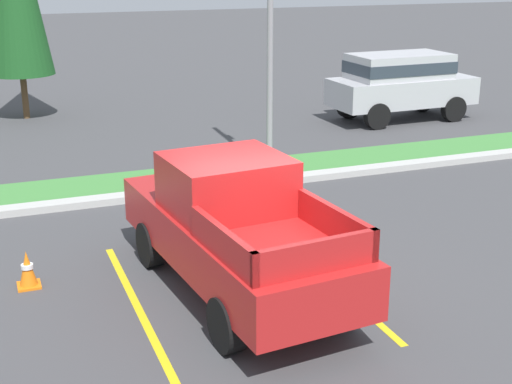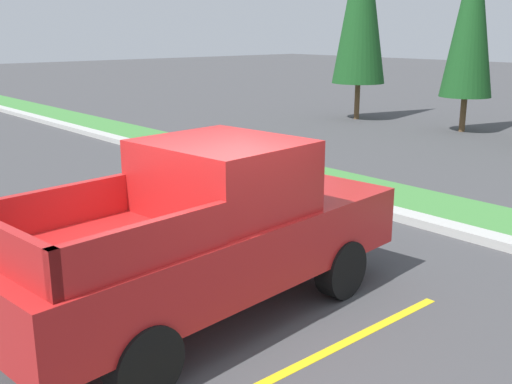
{
  "view_description": "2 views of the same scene",
  "coord_description": "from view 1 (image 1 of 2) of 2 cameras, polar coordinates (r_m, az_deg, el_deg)",
  "views": [
    {
      "loc": [
        -3.88,
        -9.63,
        4.98
      ],
      "look_at": [
        0.07,
        0.62,
        1.39
      ],
      "focal_mm": 50.71,
      "sensor_mm": 36.0,
      "label": 1
    },
    {
      "loc": [
        4.94,
        -3.93,
        3.33
      ],
      "look_at": [
        -0.89,
        1.18,
        1.26
      ],
      "focal_mm": 42.57,
      "sensor_mm": 36.0,
      "label": 2
    }
  ],
  "objects": [
    {
      "name": "parking_line_near",
      "position": [
        11.02,
        -9.3,
        -8.97
      ],
      "size": [
        0.12,
        4.8,
        0.01
      ],
      "primitive_type": "cube",
      "color": "yellow",
      "rests_on": "ground"
    },
    {
      "name": "ground_plane",
      "position": [
        11.51,
        0.77,
        -7.51
      ],
      "size": [
        120.0,
        120.0,
        0.0
      ],
      "primitive_type": "plane",
      "color": "#424244"
    },
    {
      "name": "parking_line_far",
      "position": [
        11.94,
        5.48,
        -6.6
      ],
      "size": [
        0.12,
        4.8,
        0.01
      ],
      "primitive_type": "cube",
      "color": "yellow",
      "rests_on": "ground"
    },
    {
      "name": "curb_strip",
      "position": [
        15.91,
        -5.93,
        0.06
      ],
      "size": [
        56.0,
        0.4,
        0.15
      ],
      "primitive_type": "cube",
      "color": "#B2B2AD",
      "rests_on": "ground"
    },
    {
      "name": "suv_distant",
      "position": [
        23.41,
        11.35,
        8.56
      ],
      "size": [
        4.65,
        2.06,
        2.1
      ],
      "color": "black",
      "rests_on": "ground"
    },
    {
      "name": "grass_median",
      "position": [
        16.94,
        -6.92,
        0.99
      ],
      "size": [
        56.0,
        1.8,
        0.06
      ],
      "primitive_type": "cube",
      "color": "#42843D",
      "rests_on": "ground"
    },
    {
      "name": "pickup_truck_main",
      "position": [
        11.01,
        -1.75,
        -2.85
      ],
      "size": [
        2.4,
        5.39,
        2.1
      ],
      "color": "black",
      "rests_on": "ground"
    },
    {
      "name": "traffic_cone",
      "position": [
        11.96,
        -17.58,
        -5.86
      ],
      "size": [
        0.36,
        0.36,
        0.6
      ],
      "color": "orange",
      "rests_on": "ground"
    }
  ]
}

